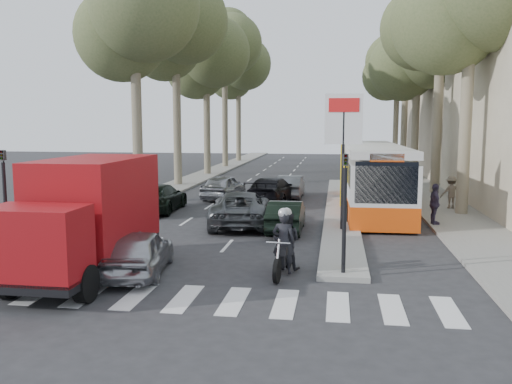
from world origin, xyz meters
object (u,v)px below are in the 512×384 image
Objects in this scene: silver_hatchback at (139,252)px; dark_hatchback at (286,216)px; city_bus at (372,176)px; red_truck at (86,215)px; motorcycle at (285,243)px.

silver_hatchback is 7.93m from dark_hatchback.
silver_hatchback is at bearing -121.33° from city_bus.
red_truck reaches higher than dark_hatchback.
city_bus reaches higher than silver_hatchback.
dark_hatchback is 1.65× the size of motorcycle.
red_truck is at bearing -125.33° from city_bus.
red_truck is (-1.46, -0.29, 1.12)m from silver_hatchback.
silver_hatchback is at bearing 61.96° from dark_hatchback.
motorcycle is at bearing 94.93° from dark_hatchback.
silver_hatchback is 1.68× the size of motorcycle.
silver_hatchback is 4.34m from motorcycle.
motorcycle is (5.73, 1.04, -0.89)m from red_truck.
silver_hatchback reaches higher than dark_hatchback.
silver_hatchback is at bearing -163.75° from motorcycle.
motorcycle is (4.27, 0.75, 0.24)m from silver_hatchback.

